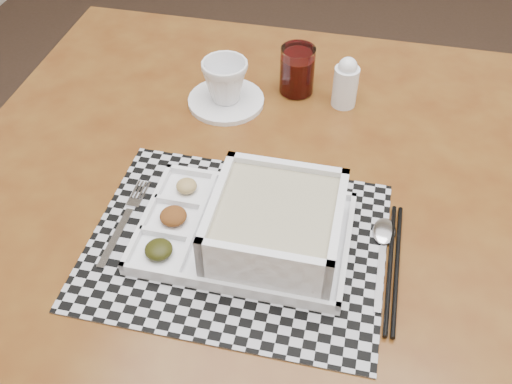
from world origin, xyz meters
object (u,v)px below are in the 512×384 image
juice_glass (297,72)px  creamer_bottle (346,83)px  cup (225,81)px  serving_tray (266,228)px  dining_table (254,222)px

juice_glass → creamer_bottle: bearing=-10.7°
cup → juice_glass: juice_glass is taller
serving_tray → juice_glass: same height
juice_glass → creamer_bottle: creamer_bottle is taller
juice_glass → creamer_bottle: (0.10, -0.02, 0.00)m
juice_glass → creamer_bottle: 0.10m
dining_table → cup: bearing=117.5°
serving_tray → dining_table: bearing=112.6°
serving_tray → cup: (-0.16, 0.33, 0.01)m
serving_tray → juice_glass: size_ratio=3.34×
creamer_bottle → juice_glass: bearing=169.3°
dining_table → cup: cup is taller
dining_table → cup: (-0.11, 0.22, 0.13)m
juice_glass → cup: bearing=-150.1°
serving_tray → creamer_bottle: size_ratio=3.15×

